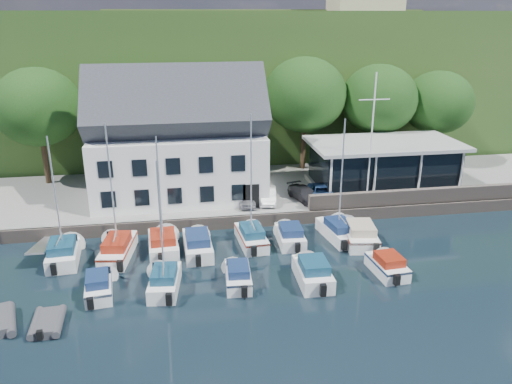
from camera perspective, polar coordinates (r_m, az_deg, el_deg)
ground at (r=29.95m, az=6.10°, el=-12.18°), size 180.00×180.00×0.00m
quay at (r=45.19m, az=0.35°, el=0.00°), size 60.00×13.00×1.00m
quay_face at (r=39.24m, az=1.94°, el=-3.17°), size 60.00×0.30×1.00m
hillside at (r=87.06m, az=-4.73°, el=14.59°), size 160.00×75.00×16.00m
field_patch at (r=95.62m, az=-0.23°, el=20.01°), size 50.00×30.00×0.30m
harbor_building at (r=42.23m, az=-8.85°, el=5.23°), size 14.40×8.20×8.70m
club_pavilion at (r=46.11m, az=14.30°, el=3.11°), size 13.20×7.20×4.10m
seawall at (r=43.03m, az=17.73°, el=-0.46°), size 18.00×0.50×1.20m
gangway at (r=38.12m, az=-22.71°, el=-6.35°), size 1.20×6.00×1.40m
car_silver at (r=40.69m, az=-1.10°, el=-0.68°), size 1.58×3.43×1.14m
car_white at (r=41.26m, az=1.39°, el=-0.36°), size 1.80×3.72×1.18m
car_dgrey at (r=41.80m, az=5.58°, el=-0.22°), size 2.62×4.18×1.13m
car_blue at (r=42.02m, az=7.52°, el=-0.07°), size 1.96×3.95×1.30m
flagpole at (r=41.27m, az=13.04°, el=5.92°), size 2.53×0.20×10.52m
tree_0 at (r=48.66m, az=-23.38°, el=6.84°), size 7.66×7.66×10.47m
tree_1 at (r=47.63m, az=-14.09°, el=7.61°), size 7.66×7.66×10.46m
tree_2 at (r=47.06m, az=-5.39°, el=7.72°), size 7.35×7.35×10.05m
tree_3 at (r=49.46m, az=5.53°, el=8.85°), size 8.03×8.03×10.97m
tree_4 at (r=51.18m, az=13.69°, el=8.33°), size 7.49×7.49×10.24m
tree_5 at (r=53.89m, az=19.87°, el=7.89°), size 6.96×6.96×9.51m
boat_r1_0 at (r=34.60m, az=-21.97°, el=-0.27°), size 2.54×6.06×9.56m
boat_r1_1 at (r=34.01m, az=-16.14°, el=0.03°), size 2.87×6.89×9.51m
boat_r1_2 at (r=34.22m, az=-10.96°, el=0.19°), size 2.51×6.04×9.06m
boat_r1_3 at (r=35.07m, az=-6.70°, el=-5.71°), size 2.22×6.36×1.56m
boat_r1_4 at (r=34.66m, az=-0.55°, el=0.76°), size 2.31×6.12×8.99m
boat_r1_5 at (r=36.36m, az=3.92°, el=-4.77°), size 2.16×5.26×1.42m
boat_r1_6 at (r=36.17m, az=9.74°, el=1.25°), size 2.88×6.48×8.96m
boat_r1_7 at (r=37.12m, az=11.71°, el=-4.52°), size 3.21×6.58×1.55m
boat_r2_0 at (r=31.46m, az=-17.57°, el=-9.92°), size 2.19×5.12×1.39m
boat_r2_1 at (r=29.29m, az=-10.86°, el=-3.26°), size 2.45×5.64×9.02m
boat_r2_2 at (r=31.14m, az=-2.08°, el=-9.27°), size 1.98×5.10×1.37m
boat_r2_3 at (r=31.48m, az=6.51°, el=-8.85°), size 2.21×5.53×1.56m
boat_r2_4 at (r=33.29m, az=14.79°, el=-7.91°), size 2.20×4.77×1.39m
dinghy_1 at (r=29.59m, az=-22.74°, el=-13.47°), size 1.86×2.93×0.66m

